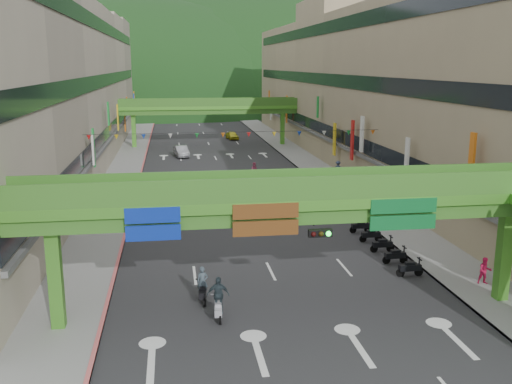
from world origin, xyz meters
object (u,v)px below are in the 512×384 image
(scooter_rider_near, at_px, (203,286))
(scooter_rider_mid, at_px, (255,172))
(pedestrian_red, at_px, (485,273))
(car_yellow, at_px, (232,135))
(overpass_near, at_px, (316,215))
(car_silver, at_px, (181,151))

(scooter_rider_near, distance_m, scooter_rider_mid, 30.67)
(scooter_rider_near, distance_m, pedestrian_red, 15.51)
(car_yellow, height_order, pedestrian_red, pedestrian_red)
(scooter_rider_mid, distance_m, pedestrian_red, 31.17)
(scooter_rider_near, relative_size, pedestrian_red, 1.26)
(overpass_near, bearing_deg, pedestrian_red, 14.21)
(scooter_rider_near, height_order, car_yellow, scooter_rider_near)
(scooter_rider_mid, bearing_deg, car_silver, 112.11)
(car_yellow, bearing_deg, pedestrian_red, -93.01)
(scooter_rider_near, xyz_separation_m, pedestrian_red, (15.51, -0.15, -0.11))
(scooter_rider_mid, bearing_deg, car_yellow, 87.81)
(overpass_near, bearing_deg, car_silver, 96.02)
(overpass_near, height_order, scooter_rider_near, overpass_near)
(car_yellow, xyz_separation_m, pedestrian_red, (7.13, -64.45, 0.11))
(pedestrian_red, bearing_deg, scooter_rider_near, -172.15)
(scooter_rider_near, bearing_deg, pedestrian_red, -0.56)
(car_silver, bearing_deg, pedestrian_red, -80.44)
(scooter_rider_near, height_order, scooter_rider_mid, scooter_rider_mid)
(overpass_near, distance_m, scooter_rider_mid, 32.93)
(overpass_near, distance_m, scooter_rider_near, 7.29)
(car_yellow, bearing_deg, scooter_rider_mid, -101.51)
(car_yellow, relative_size, pedestrian_red, 2.51)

